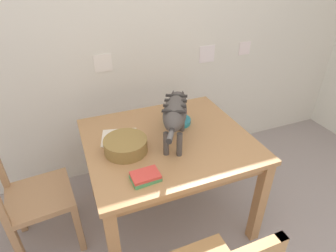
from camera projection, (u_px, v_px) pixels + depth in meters
wall_rear at (133, 38)px, 2.32m from camera, size 5.22×0.11×2.50m
dining_table at (168, 149)px, 1.99m from camera, size 1.13×0.99×0.76m
cat at (175, 111)px, 1.82m from camera, size 0.37×0.64×0.31m
saucer_bowl at (177, 121)px, 2.11m from camera, size 0.20×0.20×0.03m
coffee_mug at (178, 114)px, 2.08m from camera, size 0.12×0.08×0.08m
magazine at (119, 137)px, 1.95m from camera, size 0.29×0.27×0.01m
book_stack at (145, 177)px, 1.58m from camera, size 0.17×0.12×0.04m
wicker_basket at (126, 145)px, 1.79m from camera, size 0.28×0.28×0.09m
wooden_chair_near at (32, 197)px, 1.87m from camera, size 0.46×0.46×0.94m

